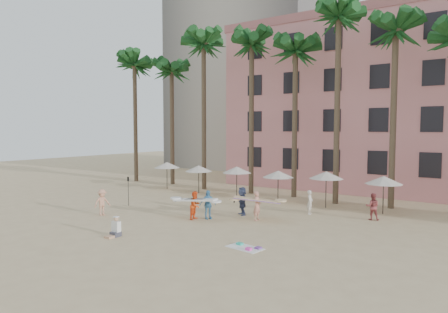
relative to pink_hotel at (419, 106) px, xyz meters
name	(u,v)px	position (x,y,z in m)	size (l,w,h in m)	color
ground	(187,239)	(-7.00, -26.00, -8.00)	(120.00, 120.00, 0.00)	#D1B789
pink_hotel	(419,106)	(0.00, 0.00, 0.00)	(35.00, 14.00, 16.00)	pink
grey_tower	(256,3)	(-25.00, 12.00, 17.00)	(22.00, 18.00, 50.00)	#A89E8E
palm_row	(310,41)	(-6.49, -11.00, 4.97)	(44.40, 5.40, 16.30)	brown
umbrella_row	(256,172)	(-10.00, -13.50, -5.67)	(22.50, 2.70, 2.73)	#332B23
beach_towel	(246,247)	(-3.62, -25.49, -7.97)	(1.92, 1.23, 0.14)	white
carrier_yellow	(257,204)	(-6.18, -19.98, -6.95)	(3.01, 1.94, 1.88)	tan
carrier_white	(195,204)	(-9.61, -22.02, -7.03)	(2.99, 1.29, 1.82)	#FF531A
beachgoers	(228,203)	(-8.32, -20.11, -7.09)	(16.35, 10.11, 1.92)	#983F40
paddle	(128,187)	(-16.62, -21.42, -6.59)	(0.18, 0.04, 2.23)	black
seated_man	(115,230)	(-10.58, -27.77, -7.62)	(0.48, 0.84, 1.09)	#3F3F4C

